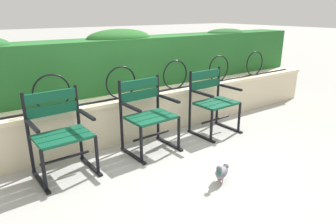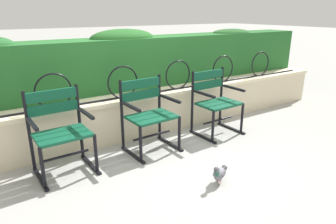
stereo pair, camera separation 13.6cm
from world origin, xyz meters
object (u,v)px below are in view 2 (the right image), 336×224
at_px(park_chair_right, 215,100).
at_px(pigeon_near_chairs, 219,173).
at_px(park_chair_left, 60,130).
at_px(park_chair_centre, 148,113).

distance_m(park_chair_right, pigeon_near_chairs, 1.42).
distance_m(park_chair_left, park_chair_centre, 1.05).
height_order(park_chair_centre, pigeon_near_chairs, park_chair_centre).
xyz_separation_m(park_chair_left, park_chair_centre, (1.05, -0.02, -0.00)).
height_order(park_chair_left, park_chair_centre, park_chair_left).
distance_m(park_chair_left, park_chair_right, 2.10).
xyz_separation_m(park_chair_centre, pigeon_near_chairs, (0.20, -1.10, -0.36)).
bearing_deg(park_chair_right, park_chair_left, 178.89).
distance_m(park_chair_centre, pigeon_near_chairs, 1.17).
relative_size(park_chair_centre, park_chair_right, 1.00).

